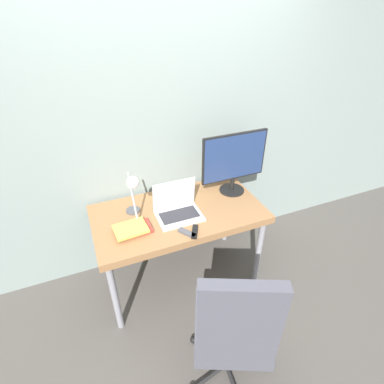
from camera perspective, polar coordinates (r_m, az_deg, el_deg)
name	(u,v)px	position (r m, az deg, el deg)	size (l,w,h in m)	color
ground_plane	(195,306)	(2.71, 0.64, -20.87)	(12.00, 12.00, 0.00)	#514C47
wall_back	(159,128)	(2.49, -6.34, 11.97)	(8.00, 0.05, 2.60)	gray
desk	(179,218)	(2.45, -2.54, -4.97)	(1.35, 0.72, 0.76)	#996B42
laptop	(178,209)	(2.34, -2.78, -3.16)	(0.35, 0.26, 0.27)	silver
monitor	(234,160)	(2.52, 8.02, 6.01)	(0.58, 0.22, 0.54)	black
desk_lamp	(133,190)	(2.18, -11.21, 0.45)	(0.11, 0.26, 0.41)	#4C4C51
office_chair	(233,327)	(1.89, 7.90, -24.18)	(0.61, 0.63, 1.13)	black
book_stack	(132,229)	(2.24, -11.28, -6.93)	(0.28, 0.20, 0.04)	#B2382D
tv_remote	(187,233)	(2.18, -0.95, -7.81)	(0.11, 0.14, 0.02)	#4C4C51
media_remote	(195,232)	(2.19, 0.53, -7.57)	(0.10, 0.14, 0.02)	black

